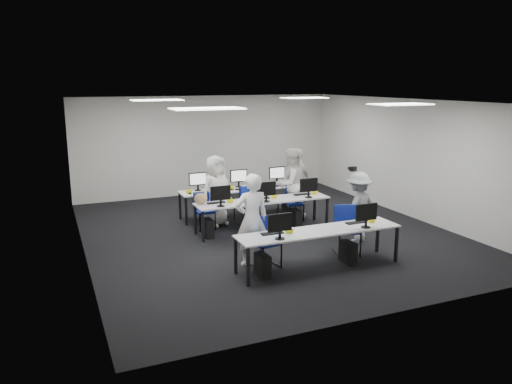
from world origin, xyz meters
name	(u,v)px	position (x,y,z in m)	size (l,w,h in m)	color
room	(267,169)	(0.00, 0.00, 1.50)	(9.00, 9.02, 3.00)	black
ceiling_panels	(267,102)	(0.00, 0.00, 2.98)	(5.20, 4.60, 0.02)	white
desk_front	(319,233)	(0.00, -2.40, 0.68)	(3.20, 0.70, 0.73)	silver
desk_mid	(263,202)	(0.00, 0.20, 0.68)	(3.20, 0.70, 0.73)	silver
desk_back	(241,190)	(0.00, 1.60, 0.68)	(3.20, 0.70, 0.73)	silver
equipment_front	(310,251)	(-0.19, -2.42, 0.36)	(2.51, 0.41, 1.19)	#0C40A1
equipment_mid	(256,216)	(-0.19, 0.18, 0.36)	(2.91, 0.41, 1.19)	white
equipment_back	(248,201)	(0.19, 1.62, 0.36)	(2.91, 0.41, 1.19)	white
chair_0	(265,251)	(-0.90, -1.95, 0.29)	(0.53, 0.56, 0.93)	navy
chair_1	(347,239)	(0.92, -1.93, 0.31)	(0.61, 0.64, 0.97)	navy
chair_2	(204,218)	(-1.23, 0.84, 0.27)	(0.44, 0.47, 0.84)	navy
chair_3	(252,214)	(-0.10, 0.66, 0.30)	(0.56, 0.59, 0.94)	navy
chair_4	(295,209)	(1.11, 0.74, 0.26)	(0.49, 0.52, 0.82)	navy
chair_5	(214,214)	(-0.93, 1.02, 0.28)	(0.54, 0.57, 0.89)	navy
chair_6	(246,211)	(-0.12, 0.96, 0.30)	(0.49, 0.53, 0.96)	navy
chair_7	(290,206)	(1.12, 1.00, 0.29)	(0.59, 0.62, 0.93)	navy
handbag	(201,199)	(-1.45, 0.38, 0.86)	(0.31, 0.19, 0.25)	#A17753
student_0	(252,220)	(-1.10, -1.77, 0.89)	(0.65, 0.42, 1.77)	white
student_1	(290,184)	(1.06, 0.91, 0.90)	(0.87, 0.68, 1.79)	white
student_2	(216,191)	(-0.87, 1.03, 0.85)	(0.84, 0.54, 1.71)	white
student_3	(296,183)	(1.23, 0.91, 0.89)	(1.05, 0.44, 1.79)	white
photographer	(358,207)	(1.56, -1.36, 0.77)	(0.99, 0.57, 1.54)	gray
dslr_camera	(353,169)	(1.50, -1.19, 1.59)	(0.14, 0.18, 0.10)	black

